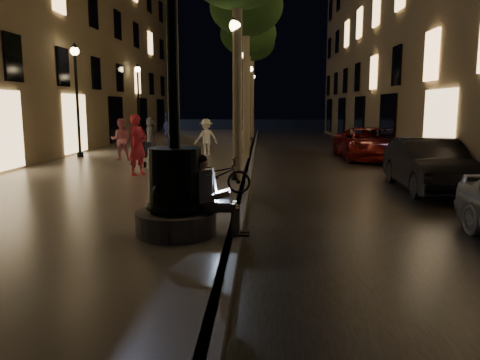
# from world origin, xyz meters

# --- Properties ---
(ground) EXTENTS (120.00, 120.00, 0.00)m
(ground) POSITION_xyz_m (0.00, 15.00, 0.00)
(ground) COLOR black
(ground) RESTS_ON ground
(cobble_lane) EXTENTS (6.00, 45.00, 0.02)m
(cobble_lane) POSITION_xyz_m (3.00, 15.00, 0.01)
(cobble_lane) COLOR black
(cobble_lane) RESTS_ON ground
(promenade) EXTENTS (8.00, 45.00, 0.20)m
(promenade) POSITION_xyz_m (-4.00, 15.00, 0.10)
(promenade) COLOR slate
(promenade) RESTS_ON ground
(curb_strip) EXTENTS (0.25, 45.00, 0.20)m
(curb_strip) POSITION_xyz_m (0.00, 15.00, 0.10)
(curb_strip) COLOR #59595B
(curb_strip) RESTS_ON ground
(building_left) EXTENTS (8.00, 36.00, 15.00)m
(building_left) POSITION_xyz_m (-12.00, 18.00, 7.50)
(building_left) COLOR #736447
(building_left) RESTS_ON ground
(fountain_lamppost) EXTENTS (1.40, 1.40, 5.21)m
(fountain_lamppost) POSITION_xyz_m (-1.00, 2.00, 1.21)
(fountain_lamppost) COLOR #59595B
(fountain_lamppost) RESTS_ON promenade
(seated_man_laptop) EXTENTS (1.02, 0.35, 1.39)m
(seated_man_laptop) POSITION_xyz_m (-0.39, 2.00, 0.93)
(seated_man_laptop) COLOR gray
(seated_man_laptop) RESTS_ON promenade
(tree_second) EXTENTS (3.00, 3.00, 7.40)m
(tree_second) POSITION_xyz_m (-0.20, 14.00, 6.33)
(tree_second) COLOR #6B604C
(tree_second) RESTS_ON promenade
(tree_third) EXTENTS (3.00, 3.00, 7.20)m
(tree_third) POSITION_xyz_m (-0.30, 20.00, 6.14)
(tree_third) COLOR #6B604C
(tree_third) RESTS_ON promenade
(tree_far) EXTENTS (3.00, 3.00, 7.50)m
(tree_far) POSITION_xyz_m (-0.22, 26.00, 6.43)
(tree_far) COLOR #6B604C
(tree_far) RESTS_ON promenade
(lamp_curb_a) EXTENTS (0.36, 0.36, 4.81)m
(lamp_curb_a) POSITION_xyz_m (-0.30, 8.00, 3.24)
(lamp_curb_a) COLOR black
(lamp_curb_a) RESTS_ON promenade
(lamp_curb_b) EXTENTS (0.36, 0.36, 4.81)m
(lamp_curb_b) POSITION_xyz_m (-0.30, 16.00, 3.24)
(lamp_curb_b) COLOR black
(lamp_curb_b) RESTS_ON promenade
(lamp_curb_c) EXTENTS (0.36, 0.36, 4.81)m
(lamp_curb_c) POSITION_xyz_m (-0.30, 24.00, 3.24)
(lamp_curb_c) COLOR black
(lamp_curb_c) RESTS_ON promenade
(lamp_curb_d) EXTENTS (0.36, 0.36, 4.81)m
(lamp_curb_d) POSITION_xyz_m (-0.30, 32.00, 3.24)
(lamp_curb_d) COLOR black
(lamp_curb_d) RESTS_ON promenade
(lamp_left_b) EXTENTS (0.36, 0.36, 4.81)m
(lamp_left_b) POSITION_xyz_m (-7.40, 14.00, 3.24)
(lamp_left_b) COLOR black
(lamp_left_b) RESTS_ON promenade
(lamp_left_c) EXTENTS (0.36, 0.36, 4.81)m
(lamp_left_c) POSITION_xyz_m (-7.40, 24.00, 3.24)
(lamp_left_c) COLOR black
(lamp_left_c) RESTS_ON promenade
(stroller) EXTENTS (0.52, 1.18, 1.21)m
(stroller) POSITION_xyz_m (-3.89, 10.91, 0.81)
(stroller) COLOR black
(stroller) RESTS_ON promenade
(car_second) EXTENTS (1.69, 4.55, 1.48)m
(car_second) POSITION_xyz_m (5.20, 7.51, 0.74)
(car_second) COLOR black
(car_second) RESTS_ON ground
(car_third) EXTENTS (2.47, 5.17, 1.42)m
(car_third) POSITION_xyz_m (5.20, 15.28, 0.71)
(car_third) COLOR maroon
(car_third) RESTS_ON ground
(pedestrian_red) EXTENTS (0.76, 0.84, 1.93)m
(pedestrian_red) POSITION_xyz_m (-3.47, 8.80, 1.17)
(pedestrian_red) COLOR #CF2942
(pedestrian_red) RESTS_ON promenade
(pedestrian_pink) EXTENTS (0.92, 0.78, 1.69)m
(pedestrian_pink) POSITION_xyz_m (-5.23, 12.86, 1.04)
(pedestrian_pink) COLOR #C16678
(pedestrian_pink) RESTS_ON promenade
(pedestrian_white) EXTENTS (1.21, 1.00, 1.62)m
(pedestrian_white) POSITION_xyz_m (-1.98, 14.69, 1.01)
(pedestrian_white) COLOR white
(pedestrian_white) RESTS_ON promenade
(pedestrian_blue) EXTENTS (1.10, 1.13, 1.90)m
(pedestrian_blue) POSITION_xyz_m (-3.91, 16.04, 1.15)
(pedestrian_blue) COLOR navy
(pedestrian_blue) RESTS_ON promenade
(pedestrian_dark) EXTENTS (0.75, 0.93, 1.64)m
(pedestrian_dark) POSITION_xyz_m (-4.96, 16.87, 1.02)
(pedestrian_dark) COLOR #343338
(pedestrian_dark) RESTS_ON promenade
(bicycle) EXTENTS (1.78, 0.72, 0.92)m
(bicycle) POSITION_xyz_m (-0.67, 5.83, 0.66)
(bicycle) COLOR black
(bicycle) RESTS_ON promenade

